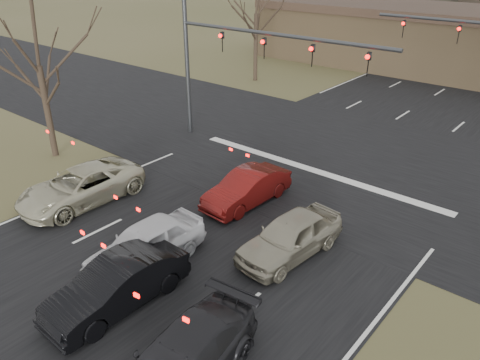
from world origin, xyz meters
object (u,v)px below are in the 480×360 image
Objects in this scene: car_black_hatch at (117,285)px; car_silver_ahead at (290,236)px; car_silver_suv at (81,186)px; car_red_ahead at (247,188)px; mast_arm_near at (232,52)px; car_white_sedan at (145,244)px.

car_silver_ahead is (2.50, 5.50, -0.01)m from car_black_hatch.
car_silver_suv is 7.03m from car_red_ahead.
car_red_ahead is at bearing 98.58° from car_black_hatch.
mast_arm_near is 7.90m from car_red_ahead.
car_black_hatch is 7.50m from car_red_ahead.
car_white_sedan is at bearing -87.16° from car_red_ahead.
car_white_sedan reaches higher than car_silver_suv.
car_silver_suv is 7.16m from car_black_hatch.
car_black_hatch reaches higher than car_silver_suv.
car_black_hatch is at bearing -64.52° from mast_arm_near.
car_white_sedan is (5.49, -1.10, 0.01)m from car_silver_suv.
car_white_sedan is at bearing 118.20° from car_black_hatch.
car_black_hatch is (5.73, -12.03, -4.32)m from mast_arm_near.
car_white_sedan is 0.97× the size of car_black_hatch.
car_silver_suv is (-0.76, -8.99, -4.33)m from mast_arm_near.
car_white_sedan reaches higher than car_red_ahead.
car_red_ahead is at bearing 92.02° from car_white_sedan.
mast_arm_near is at bearing 86.34° from car_silver_suv.
car_red_ahead is at bearing -44.18° from mast_arm_near.
car_silver_suv is at bearing 155.82° from car_black_hatch.
car_red_ahead is (-0.01, 5.50, -0.05)m from car_white_sedan.
car_white_sedan is at bearing -128.37° from car_silver_ahead.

